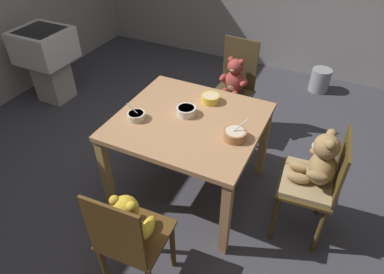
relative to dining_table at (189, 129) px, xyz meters
name	(u,v)px	position (x,y,z in m)	size (l,w,h in m)	color
ground_plane	(189,189)	(0.00, 0.00, -0.65)	(5.20, 5.20, 0.04)	#3D3C43
dining_table	(189,129)	(0.00, 0.00, 0.00)	(1.04, 0.97, 0.72)	tan
teddy_chair_near_front	(130,230)	(0.07, -0.91, -0.06)	(0.39, 0.39, 0.90)	#553817
teddy_chair_far_center	(234,83)	(0.02, 0.91, -0.07)	(0.39, 0.39, 0.95)	#4A3C22
teddy_chair_near_right	(317,171)	(0.94, 0.01, -0.04)	(0.40, 0.45, 0.89)	#4C3A17
porridge_bowl_white_center	(186,111)	(-0.05, 0.05, 0.13)	(0.14, 0.14, 0.06)	silver
porridge_bowl_cream_near_left	(136,116)	(-0.35, -0.16, 0.12)	(0.14, 0.13, 0.12)	beige
porridge_bowl_yellow_far_center	(210,98)	(0.05, 0.28, 0.13)	(0.14, 0.14, 0.06)	gold
porridge_bowl_terracotta_near_right	(235,134)	(0.37, -0.07, 0.13)	(0.16, 0.16, 0.14)	#B07547
sink_basin	(47,55)	(-2.05, 0.64, -0.09)	(0.54, 0.51, 0.82)	#B7B2A8
metal_pail	(320,80)	(0.71, 2.15, -0.49)	(0.23, 0.23, 0.28)	#93969B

